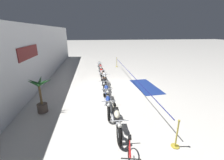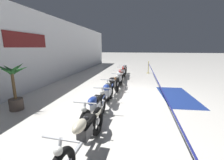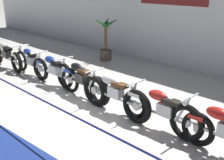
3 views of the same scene
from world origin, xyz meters
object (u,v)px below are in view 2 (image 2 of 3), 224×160
(motorcycle_blue_1, at_px, (95,109))
(motorcycle_silver_7, at_px, (124,70))
(potted_palm_left_of_row, at_px, (14,88))
(floor_banner, at_px, (177,96))
(motorcycle_red_6, at_px, (123,72))
(stanchion_far_left, at_px, (158,86))
(motorcycle_cream_0, at_px, (84,136))
(motorcycle_red_5, at_px, (120,76))
(motorcycle_silver_4, at_px, (119,80))
(motorcycle_black_3, at_px, (112,86))
(stanchion_mid_left, at_px, (148,69))
(motorcycle_blue_2, at_px, (107,94))

(motorcycle_blue_1, xyz_separation_m, motorcycle_silver_7, (8.15, -0.03, 0.00))
(potted_palm_left_of_row, distance_m, floor_banner, 6.84)
(motorcycle_red_6, distance_m, motorcycle_silver_7, 1.37)
(stanchion_far_left, xyz_separation_m, floor_banner, (1.15, -1.04, -0.75))
(motorcycle_cream_0, bearing_deg, stanchion_far_left, -28.24)
(motorcycle_cream_0, relative_size, motorcycle_red_5, 1.04)
(stanchion_far_left, bearing_deg, motorcycle_silver_4, 42.00)
(motorcycle_black_3, relative_size, floor_banner, 0.76)
(motorcycle_silver_4, xyz_separation_m, potted_palm_left_of_row, (-3.65, 3.31, 0.36))
(motorcycle_red_6, bearing_deg, motorcycle_silver_7, 2.25)
(motorcycle_blue_1, xyz_separation_m, stanchion_mid_left, (9.60, -2.03, -0.11))
(stanchion_mid_left, xyz_separation_m, floor_banner, (-6.43, -1.04, -0.35))
(motorcycle_black_3, height_order, motorcycle_red_6, motorcycle_red_6)
(motorcycle_blue_2, relative_size, motorcycle_silver_4, 1.04)
(motorcycle_blue_2, distance_m, floor_banner, 3.50)
(motorcycle_silver_4, relative_size, motorcycle_silver_7, 0.91)
(motorcycle_blue_2, height_order, stanchion_far_left, stanchion_far_left)
(motorcycle_cream_0, height_order, motorcycle_silver_7, motorcycle_silver_7)
(motorcycle_black_3, relative_size, motorcycle_red_6, 1.02)
(stanchion_mid_left, bearing_deg, potted_palm_left_of_row, 150.52)
(motorcycle_red_5, distance_m, floor_banner, 3.81)
(motorcycle_blue_2, bearing_deg, motorcycle_red_6, -0.22)
(motorcycle_blue_1, bearing_deg, motorcycle_red_6, -0.69)
(motorcycle_blue_2, distance_m, potted_palm_left_of_row, 3.37)
(motorcycle_red_6, relative_size, stanchion_far_left, 0.20)
(motorcycle_cream_0, distance_m, motorcycle_red_5, 6.85)
(motorcycle_silver_4, height_order, motorcycle_red_5, motorcycle_silver_4)
(stanchion_mid_left, relative_size, floor_banner, 0.33)
(motorcycle_red_5, distance_m, stanchion_far_left, 3.97)
(motorcycle_black_3, relative_size, motorcycle_red_5, 1.05)
(motorcycle_blue_1, relative_size, motorcycle_blue_2, 0.93)
(motorcycle_cream_0, relative_size, motorcycle_silver_7, 0.99)
(motorcycle_blue_2, xyz_separation_m, motorcycle_silver_4, (2.65, -0.10, 0.01))
(motorcycle_silver_7, bearing_deg, motorcycle_silver_4, -178.06)
(motorcycle_cream_0, height_order, motorcycle_blue_1, motorcycle_cream_0)
(motorcycle_red_6, height_order, motorcycle_silver_7, motorcycle_red_6)
(motorcycle_blue_1, xyz_separation_m, motorcycle_blue_2, (1.45, -0.06, 0.01))
(motorcycle_blue_2, height_order, motorcycle_silver_4, motorcycle_silver_4)
(motorcycle_cream_0, xyz_separation_m, motorcycle_red_6, (8.19, 0.11, 0.02))
(motorcycle_black_3, distance_m, stanchion_far_left, 2.12)
(motorcycle_blue_2, distance_m, motorcycle_silver_7, 6.71)
(motorcycle_red_6, bearing_deg, motorcycle_black_3, 179.49)
(motorcycle_red_6, xyz_separation_m, stanchion_far_left, (-4.76, -1.95, 0.27))
(motorcycle_silver_7, distance_m, potted_palm_left_of_row, 8.34)
(motorcycle_silver_4, distance_m, motorcycle_red_5, 1.35)
(motorcycle_cream_0, distance_m, motorcycle_blue_2, 2.85)
(motorcycle_red_6, height_order, floor_banner, motorcycle_red_6)
(motorcycle_blue_2, bearing_deg, motorcycle_cream_0, -177.32)
(motorcycle_red_6, distance_m, potted_palm_left_of_row, 7.12)
(motorcycle_black_3, bearing_deg, motorcycle_silver_4, -4.92)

